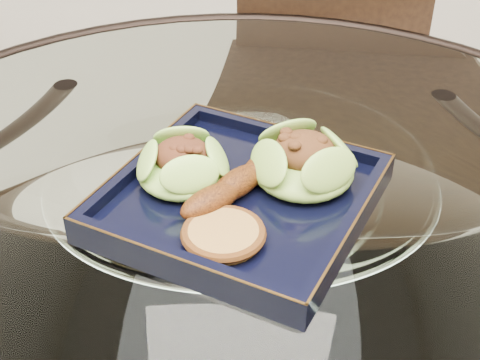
{
  "coord_description": "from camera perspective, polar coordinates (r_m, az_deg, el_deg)",
  "views": [
    {
      "loc": [
        0.03,
        -0.6,
        1.23
      ],
      "look_at": [
        -0.0,
        -0.01,
        0.8
      ],
      "focal_mm": 50.0,
      "sensor_mm": 36.0,
      "label": 1
    }
  ],
  "objects": [
    {
      "name": "navy_plate",
      "position": [
        0.75,
        0.0,
        -1.88
      ],
      "size": [
        0.36,
        0.36,
        0.02
      ],
      "primitive_type": "cube",
      "rotation": [
        0.0,
        0.0,
        -0.41
      ],
      "color": "black",
      "rests_on": "dining_table"
    },
    {
      "name": "lettuce_wrap_left",
      "position": [
        0.75,
        -4.9,
        1.08
      ],
      "size": [
        0.12,
        0.12,
        0.04
      ],
      "primitive_type": "ellipsoid",
      "rotation": [
        0.0,
        0.0,
        -0.19
      ],
      "color": "#57942B",
      "rests_on": "navy_plate"
    },
    {
      "name": "roasted_plantain",
      "position": [
        0.73,
        -0.2,
        -0.25
      ],
      "size": [
        0.12,
        0.14,
        0.03
      ],
      "primitive_type": "ellipsoid",
      "rotation": [
        0.0,
        0.0,
        0.91
      ],
      "color": "#672D0A",
      "rests_on": "navy_plate"
    },
    {
      "name": "lettuce_wrap_right",
      "position": [
        0.75,
        5.45,
        1.3
      ],
      "size": [
        0.12,
        0.12,
        0.04
      ],
      "primitive_type": "ellipsoid",
      "rotation": [
        0.0,
        0.0,
        0.09
      ],
      "color": "#5D902A",
      "rests_on": "navy_plate"
    },
    {
      "name": "dining_table",
      "position": [
        0.87,
        0.09,
        -10.51
      ],
      "size": [
        1.13,
        1.13,
        0.77
      ],
      "color": "white",
      "rests_on": "ground"
    },
    {
      "name": "dining_chair",
      "position": [
        1.32,
        6.95,
        0.91
      ],
      "size": [
        0.39,
        0.39,
        0.86
      ],
      "rotation": [
        0.0,
        0.0,
        -0.06
      ],
      "color": "black",
      "rests_on": "ground"
    },
    {
      "name": "crumb_patty",
      "position": [
        0.67,
        -1.42,
        -4.72
      ],
      "size": [
        0.08,
        0.08,
        0.01
      ],
      "primitive_type": "cylinder",
      "rotation": [
        0.0,
        0.0,
        -0.09
      ],
      "color": "#A37936",
      "rests_on": "navy_plate"
    }
  ]
}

